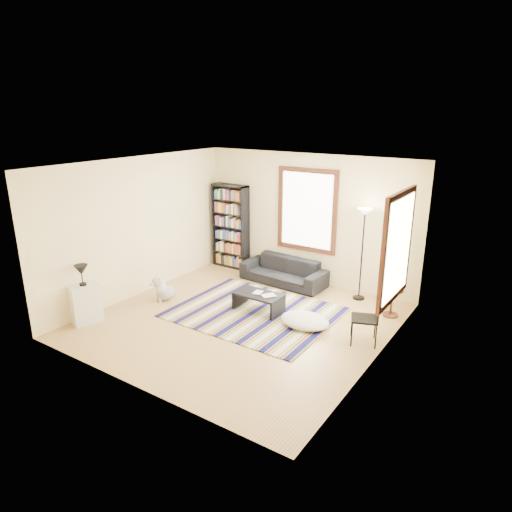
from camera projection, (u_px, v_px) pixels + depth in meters
The scene contains 21 objects.
floor at pixel (241, 323), 8.32m from camera, with size 5.00×5.00×0.10m, color tan.
ceiling at pixel (239, 162), 7.43m from camera, with size 5.00×5.00×0.10m, color white.
wall_back at pixel (308, 219), 9.89m from camera, with size 5.00×0.10×2.80m, color beige.
wall_front at pixel (124, 295), 5.86m from camera, with size 5.00×0.10×2.80m, color beige.
wall_left at pixel (138, 227), 9.22m from camera, with size 0.10×5.00×2.80m, color beige.
wall_right at pixel (385, 276), 6.53m from camera, with size 0.10×5.00×2.80m, color beige.
window_back at pixel (307, 210), 9.77m from camera, with size 1.20×0.06×1.60m, color white.
window_right at pixel (398, 248), 7.14m from camera, with size 0.06×1.20×1.60m, color white.
rug at pixel (254, 312), 8.62m from camera, with size 2.93×2.35×0.02m, color #0D0E41.
sofa at pixel (284, 271), 10.01m from camera, with size 1.90×0.74×0.56m, color black.
bookshelf at pixel (231, 226), 10.86m from camera, with size 0.90×0.30×2.00m, color black.
coffee_table at pixel (259, 302), 8.64m from camera, with size 0.90×0.50×0.36m, color black.
book_a at pixel (254, 292), 8.63m from camera, with size 0.20×0.15×0.02m, color beige.
book_b at pixel (267, 294), 8.54m from camera, with size 0.18×0.25×0.02m, color beige.
floor_cushion at pixel (305, 321), 8.05m from camera, with size 0.89×0.67×0.22m, color silver.
floor_lamp at pixel (362, 255), 8.98m from camera, with size 0.30×0.30×1.86m, color black, non-canonical shape.
side_table at pixel (391, 302), 8.42m from camera, with size 0.40×0.40×0.54m, color #4A1E12.
folding_chair at pixel (364, 319), 7.40m from camera, with size 0.42×0.40×0.86m, color black.
white_cabinet at pixel (85, 303), 8.17m from camera, with size 0.38×0.50×0.70m, color silver.
table_lamp at pixel (82, 275), 8.00m from camera, with size 0.24×0.24×0.38m, color black, non-canonical shape.
dog at pixel (165, 288), 9.13m from camera, with size 0.37×0.51×0.51m, color #BABABA, non-canonical shape.
Camera 1 is at (4.42, -6.12, 3.68)m, focal length 32.00 mm.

